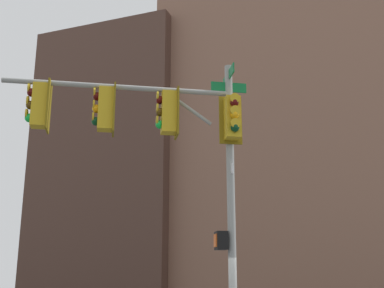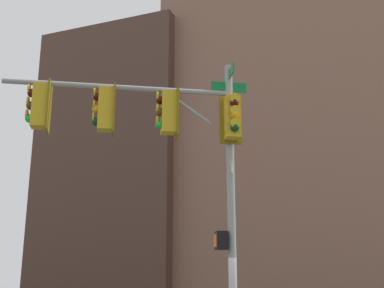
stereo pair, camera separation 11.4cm
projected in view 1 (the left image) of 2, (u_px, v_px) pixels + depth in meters
signal_pole_assembly at (162, 136)px, 11.52m from camera, size 4.94×3.14×7.07m
building_brick_nearside at (278, 39)px, 59.64m from camera, size 24.32×15.81×59.53m
building_brick_midblock at (134, 171)px, 62.51m from camera, size 16.75×19.70×30.72m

